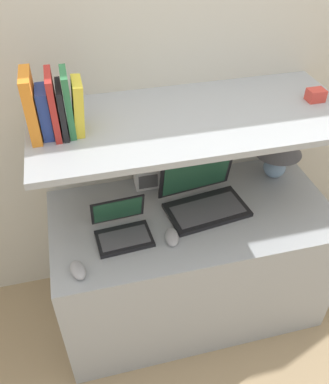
{
  "coord_description": "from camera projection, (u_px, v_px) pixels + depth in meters",
  "views": [
    {
      "loc": [
        -0.49,
        -1.04,
        2.07
      ],
      "look_at": [
        -0.14,
        0.34,
        0.88
      ],
      "focal_mm": 38.0,
      "sensor_mm": 36.0,
      "label": 1
    }
  ],
  "objects": [
    {
      "name": "back_riser",
      "position": [
        173.0,
        188.0,
        2.33
      ],
      "size": [
        1.38,
        0.04,
        1.19
      ],
      "color": "beige",
      "rests_on": "ground_plane"
    },
    {
      "name": "book_orange",
      "position": [
        31.0,
        106.0,
        1.52
      ],
      "size": [
        0.04,
        0.17,
        0.26
      ],
      "color": "orange",
      "rests_on": "shelf"
    },
    {
      "name": "laptop_small",
      "position": [
        122.0,
        229.0,
        1.84
      ],
      "size": [
        0.26,
        0.23,
        0.17
      ],
      "color": "black",
      "rests_on": "desk"
    },
    {
      "name": "book_green",
      "position": [
        68.0,
        103.0,
        1.55
      ],
      "size": [
        0.02,
        0.15,
        0.25
      ],
      "color": "#2D7042",
      "rests_on": "shelf"
    },
    {
      "name": "second_mouse",
      "position": [
        78.0,
        270.0,
        1.68
      ],
      "size": [
        0.08,
        0.12,
        0.04
      ],
      "color": "#99999E",
      "rests_on": "desk"
    },
    {
      "name": "wall_back",
      "position": [
        173.0,
        86.0,
        1.98
      ],
      "size": [
        6.0,
        0.05,
        2.4
      ],
      "color": "beige",
      "rests_on": "ground_plane"
    },
    {
      "name": "computer_mouse",
      "position": [
        172.0,
        237.0,
        1.83
      ],
      "size": [
        0.08,
        0.12,
        0.04
      ],
      "color": "#99999E",
      "rests_on": "desk"
    },
    {
      "name": "book_black",
      "position": [
        62.0,
        110.0,
        1.56
      ],
      "size": [
        0.02,
        0.17,
        0.2
      ],
      "color": "black",
      "rests_on": "shelf"
    },
    {
      "name": "book_yellow",
      "position": [
        78.0,
        106.0,
        1.57
      ],
      "size": [
        0.05,
        0.13,
        0.21
      ],
      "color": "gold",
      "rests_on": "shelf"
    },
    {
      "name": "book_red",
      "position": [
        53.0,
        105.0,
        1.54
      ],
      "size": [
        0.02,
        0.17,
        0.25
      ],
      "color": "#A82823",
      "rests_on": "shelf"
    },
    {
      "name": "router_box",
      "position": [
        147.0,
        177.0,
        2.11
      ],
      "size": [
        0.12,
        0.09,
        0.11
      ],
      "color": "white",
      "rests_on": "desk"
    },
    {
      "name": "laptop_large",
      "position": [
        203.0,
        198.0,
        1.99
      ],
      "size": [
        0.42,
        0.33,
        0.24
      ],
      "color": "black",
      "rests_on": "desk"
    },
    {
      "name": "shelf",
      "position": [
        193.0,
        119.0,
        1.73
      ],
      "size": [
        1.38,
        0.61,
        0.03
      ],
      "color": "#999EA3",
      "rests_on": "back_riser"
    },
    {
      "name": "table_lamp",
      "position": [
        279.0,
        144.0,
        2.08
      ],
      "size": [
        0.25,
        0.25,
        0.3
      ],
      "color": "#7593B2",
      "rests_on": "desk"
    },
    {
      "name": "shelf_gadget",
      "position": [
        316.0,
        95.0,
        1.81
      ],
      "size": [
        0.08,
        0.06,
        0.05
      ],
      "color": "#CC3D33",
      "rests_on": "shelf"
    },
    {
      "name": "desk",
      "position": [
        190.0,
        262.0,
        2.21
      ],
      "size": [
        1.38,
        0.68,
        0.72
      ],
      "color": "#999EA3",
      "rests_on": "ground_plane"
    },
    {
      "name": "ground_plane",
      "position": [
        206.0,
        353.0,
        2.19
      ],
      "size": [
        12.0,
        12.0,
        0.0
      ],
      "primitive_type": "plane",
      "color": "#9E8460"
    },
    {
      "name": "book_blue",
      "position": [
        45.0,
        112.0,
        1.55
      ],
      "size": [
        0.04,
        0.12,
        0.19
      ],
      "color": "#284293",
      "rests_on": "shelf"
    }
  ]
}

